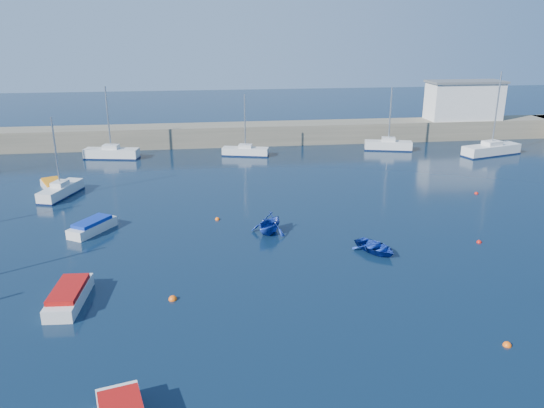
{
  "coord_description": "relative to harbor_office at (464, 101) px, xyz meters",
  "views": [
    {
      "loc": [
        -6.44,
        -23.9,
        14.98
      ],
      "look_at": [
        -1.06,
        15.53,
        1.6
      ],
      "focal_mm": 35.0,
      "sensor_mm": 36.0,
      "label": 1
    }
  ],
  "objects": [
    {
      "name": "sailboat_6",
      "position": [
        -31.12,
        -6.9,
        -4.55
      ],
      "size": [
        5.76,
        2.91,
        7.36
      ],
      "rotation": [
        0.0,
        0.0,
        1.31
      ],
      "color": "silver",
      "rests_on": "ground"
    },
    {
      "name": "buoy_3",
      "position": [
        -35.38,
        -29.11,
        -5.1
      ],
      "size": [
        0.4,
        0.4,
        0.4
      ],
      "primitive_type": "sphere",
      "color": "#FF5C0D",
      "rests_on": "ground"
    },
    {
      "name": "buoy_5",
      "position": [
        -21.87,
        -49.11,
        -5.1
      ],
      "size": [
        0.43,
        0.43,
        0.43
      ],
      "primitive_type": "sphere",
      "color": "#FF5C0D",
      "rests_on": "ground"
    },
    {
      "name": "buoy_0",
      "position": [
        -38.44,
        -42.15,
        -5.1
      ],
      "size": [
        0.5,
        0.5,
        0.5
      ],
      "primitive_type": "sphere",
      "color": "#FF5C0D",
      "rests_on": "ground"
    },
    {
      "name": "sailboat_3",
      "position": [
        -49.48,
        -20.9,
        -4.53
      ],
      "size": [
        3.22,
        5.71,
        7.36
      ],
      "rotation": [
        0.0,
        0.0,
        -0.33
      ],
      "color": "silver",
      "rests_on": "ground"
    },
    {
      "name": "motorboat_2",
      "position": [
        -50.65,
        -18.81,
        -4.66
      ],
      "size": [
        3.39,
        4.81,
        0.94
      ],
      "rotation": [
        0.0,
        0.0,
        0.44
      ],
      "color": "silver",
      "rests_on": "ground"
    },
    {
      "name": "sailboat_7",
      "position": [
        -12.86,
        -6.31,
        -4.46
      ],
      "size": [
        6.08,
        3.08,
        7.87
      ],
      "rotation": [
        0.0,
        0.0,
        1.31
      ],
      "color": "silver",
      "rests_on": "ground"
    },
    {
      "name": "ground",
      "position": [
        -30.0,
        -46.0,
        -5.1
      ],
      "size": [
        220.0,
        220.0,
        0.0
      ],
      "primitive_type": "plane",
      "color": "#0B1D31",
      "rests_on": "ground"
    },
    {
      "name": "motorboat_1",
      "position": [
        -44.94,
        -30.57,
        -4.63
      ],
      "size": [
        3.36,
        4.18,
        0.99
      ],
      "rotation": [
        0.0,
        0.0,
        -0.56
      ],
      "color": "silver",
      "rests_on": "ground"
    },
    {
      "name": "harbor_office",
      "position": [
        0.0,
        0.0,
        0.0
      ],
      "size": [
        10.0,
        4.0,
        5.0
      ],
      "primitive_type": "cube",
      "color": "silver",
      "rests_on": "back_wall"
    },
    {
      "name": "dinghy_center",
      "position": [
        -24.68,
        -37.15,
        -4.76
      ],
      "size": [
        3.67,
        4.06,
        0.69
      ],
      "primitive_type": "imported",
      "rotation": [
        0.0,
        0.0,
        0.49
      ],
      "color": "#163299",
      "rests_on": "ground"
    },
    {
      "name": "sailboat_8",
      "position": [
        -1.28,
        -10.63,
        -4.41
      ],
      "size": [
        7.89,
        4.21,
        9.98
      ],
      "rotation": [
        0.0,
        0.0,
        1.86
      ],
      "color": "silver",
      "rests_on": "ground"
    },
    {
      "name": "dinghy_left",
      "position": [
        -31.56,
        -32.66,
        -4.26
      ],
      "size": [
        4.06,
        4.18,
        1.68
      ],
      "primitive_type": "imported",
      "rotation": [
        0.0,
        0.0,
        -0.59
      ],
      "color": "#163299",
      "rests_on": "ground"
    },
    {
      "name": "buoy_4",
      "position": [
        -10.91,
        -25.35,
        -5.1
      ],
      "size": [
        0.38,
        0.38,
        0.38
      ],
      "primitive_type": "sphere",
      "color": "#B7170D",
      "rests_on": "ground"
    },
    {
      "name": "back_wall",
      "position": [
        -30.0,
        0.0,
        -3.8
      ],
      "size": [
        96.0,
        4.5,
        2.6
      ],
      "primitive_type": "cube",
      "color": "#706955",
      "rests_on": "ground"
    },
    {
      "name": "motorboat_0",
      "position": [
        -44.23,
        -41.77,
        -4.62
      ],
      "size": [
        1.91,
        4.69,
        1.03
      ],
      "rotation": [
        0.0,
        0.0,
        -0.07
      ],
      "color": "silver",
      "rests_on": "ground"
    },
    {
      "name": "sailboat_5",
      "position": [
        -47.05,
        -6.22,
        -4.44
      ],
      "size": [
        6.57,
        2.95,
        8.47
      ],
      "rotation": [
        0.0,
        0.0,
        1.38
      ],
      "color": "silver",
      "rests_on": "ground"
    },
    {
      "name": "buoy_1",
      "position": [
        -16.63,
        -36.54,
        -5.1
      ],
      "size": [
        0.38,
        0.38,
        0.38
      ],
      "primitive_type": "sphere",
      "color": "#B7170D",
      "rests_on": "ground"
    }
  ]
}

